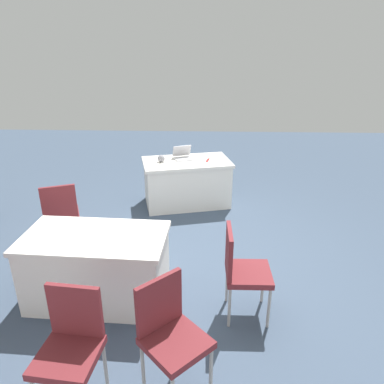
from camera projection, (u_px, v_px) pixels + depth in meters
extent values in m
plane|color=#3D4C60|center=(200.00, 260.00, 4.72)|extent=(14.40, 14.40, 0.00)
cube|color=silver|center=(187.00, 162.00, 6.07)|extent=(1.58, 1.12, 0.05)
cube|color=silver|center=(187.00, 184.00, 6.22)|extent=(1.51, 1.08, 0.72)
cube|color=silver|center=(94.00, 238.00, 3.75)|extent=(1.51, 0.88, 0.05)
cube|color=silver|center=(98.00, 269.00, 3.90)|extent=(1.45, 0.84, 0.72)
cylinder|color=#9E9993|center=(105.00, 364.00, 2.93)|extent=(0.03, 0.03, 0.44)
cylinder|color=#9E9993|center=(60.00, 359.00, 2.98)|extent=(0.03, 0.03, 0.44)
cube|color=maroon|center=(68.00, 357.00, 2.68)|extent=(0.48, 0.48, 0.06)
cube|color=maroon|center=(75.00, 310.00, 2.77)|extent=(0.42, 0.08, 0.45)
cylinder|color=#9E9993|center=(211.00, 370.00, 2.86)|extent=(0.03, 0.03, 0.46)
cylinder|color=#9E9993|center=(180.00, 342.00, 3.13)|extent=(0.03, 0.03, 0.46)
cylinder|color=#9E9993|center=(143.00, 367.00, 2.89)|extent=(0.03, 0.03, 0.46)
cube|color=maroon|center=(176.00, 343.00, 2.78)|extent=(0.62, 0.62, 0.06)
cube|color=maroon|center=(159.00, 303.00, 2.82)|extent=(0.33, 0.32, 0.45)
cylinder|color=#9E9993|center=(263.00, 284.00, 3.88)|extent=(0.03, 0.03, 0.45)
cylinder|color=#9E9993|center=(269.00, 308.00, 3.53)|extent=(0.03, 0.03, 0.45)
cylinder|color=#9E9993|center=(227.00, 283.00, 3.89)|extent=(0.03, 0.03, 0.45)
cylinder|color=#9E9993|center=(229.00, 307.00, 3.54)|extent=(0.03, 0.03, 0.45)
cube|color=maroon|center=(248.00, 274.00, 3.61)|extent=(0.45, 0.45, 0.06)
cube|color=maroon|center=(229.00, 251.00, 3.52)|extent=(0.05, 0.42, 0.45)
cylinder|color=#9E9993|center=(49.00, 229.00, 5.00)|extent=(0.03, 0.03, 0.47)
cylinder|color=#9E9993|center=(78.00, 224.00, 5.12)|extent=(0.03, 0.03, 0.47)
cylinder|color=#9E9993|center=(49.00, 242.00, 4.67)|extent=(0.03, 0.03, 0.47)
cylinder|color=#9E9993|center=(80.00, 237.00, 4.79)|extent=(0.03, 0.03, 0.47)
cube|color=maroon|center=(61.00, 215.00, 4.79)|extent=(0.57, 0.57, 0.06)
cube|color=maroon|center=(59.00, 203.00, 4.52)|extent=(0.40, 0.19, 0.45)
cube|color=silver|center=(185.00, 159.00, 6.13)|extent=(0.38, 0.33, 0.02)
cube|color=#B7B7BC|center=(182.00, 151.00, 6.22)|extent=(0.32, 0.19, 0.19)
sphere|color=gray|center=(161.00, 158.00, 5.99)|extent=(0.12, 0.12, 0.12)
cube|color=red|center=(208.00, 160.00, 6.09)|extent=(0.07, 0.18, 0.01)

